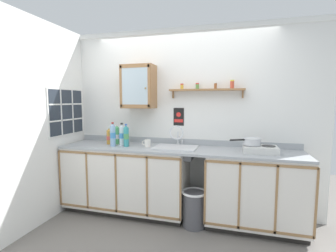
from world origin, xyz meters
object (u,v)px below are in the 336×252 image
Objects in this scene: bottle_juice_amber_3 at (109,136)px; saucepan at (252,141)px; hot_plate_stove at (260,149)px; mug at (147,143)px; bottle_water_blue_4 at (113,135)px; wall_cabinet at (139,87)px; warning_sign at (179,117)px; bottle_water_clear_2 at (122,135)px; sink at (176,149)px; bottle_detergent_teal_0 at (126,136)px; bottle_soda_green_1 at (117,135)px; trash_bin at (194,208)px.

saucepan is at bearing -0.71° from bottle_juice_amber_3.
mug reaches higher than hot_plate_stove.
wall_cabinet reaches higher than bottle_water_blue_4.
bottle_juice_amber_3 reaches higher than hot_plate_stove.
warning_sign is (0.36, 0.33, 0.34)m from mug.
sink is at bearing 4.64° from bottle_water_clear_2.
bottle_detergent_teal_0 is 1.08× the size of bottle_soda_green_1.
sink is at bearing 9.84° from bottle_detergent_teal_0.
bottle_detergent_teal_0 is 2.54× the size of mug.
bottle_detergent_teal_0 is (-0.67, -0.12, 0.17)m from sink.
warning_sign reaches higher than mug.
mug is at bearing -44.36° from wall_cabinet.
bottle_soda_green_1 is at bearing 177.98° from sink.
trash_bin is at bearing -167.40° from hot_plate_stove.
sink is 0.78m from bottle_water_clear_2.
mug is 0.20× the size of wall_cabinet.
saucepan is 0.80× the size of trash_bin.
bottle_juice_amber_3 is at bearing 166.06° from bottle_water_clear_2.
bottle_water_blue_4 reaches higher than mug.
saucepan is at bearing -5.72° from wall_cabinet.
saucepan is 1.19× the size of bottle_detergent_teal_0.
hot_plate_stove is 1.08× the size of saucepan.
hot_plate_stove is 0.65× the size of wall_cabinet.
bottle_soda_green_1 is 1.47m from trash_bin.
bottle_soda_green_1 is at bearing 98.67° from bottle_water_blue_4.
bottle_detergent_teal_0 is 0.34m from bottle_juice_amber_3.
bottle_water_blue_4 is at bearing -173.58° from bottle_detergent_teal_0.
sink is 0.90m from bottle_soda_green_1.
bottle_detergent_teal_0 is 0.67× the size of trash_bin.
sink is 1.43× the size of hot_plate_stove.
hot_plate_stove is 0.14m from saucepan.
wall_cabinet is 1.80m from trash_bin.
warning_sign is at bearing 163.86° from hot_plate_stove.
warning_sign reaches higher than bottle_water_blue_4.
wall_cabinet is (0.09, 0.24, 0.68)m from bottle_detergent_teal_0.
bottle_water_clear_2 is at bearing -134.22° from wall_cabinet.
wall_cabinet reaches higher than bottle_detergent_teal_0.
bottle_water_blue_4 is at bearing -171.51° from mug.
trash_bin is at bearing -9.57° from bottle_juice_amber_3.
saucepan is 3.04× the size of mug.
sink is 2.25× the size of warning_sign.
warning_sign is at bearing 123.11° from trash_bin.
mug is (-1.34, -0.04, -0.08)m from saucepan.
bottle_juice_amber_3 is 0.61m from mug.
mug is 0.60m from warning_sign.
saucepan is 1.84m from bottle_soda_green_1.
bottle_juice_amber_3 is 0.41× the size of wall_cabinet.
bottle_water_blue_4 is at bearing -177.37° from hot_plate_stove.
bottle_water_blue_4 is at bearing -176.60° from saucepan.
trash_bin is at bearing -36.89° from sink.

